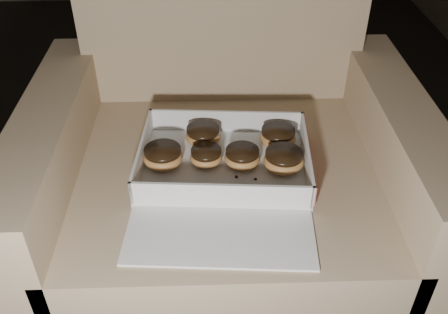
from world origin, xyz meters
TOP-DOWN VIEW (x-y plane):
  - armchair at (0.80, 0.16)m, footprint 0.87×0.73m
  - bakery_box at (0.79, 0.05)m, footprint 0.38×0.44m
  - donut_a at (0.83, 0.08)m, footprint 0.08×0.08m
  - donut_b at (0.92, 0.07)m, footprint 0.09×0.09m
  - donut_c at (0.75, 0.09)m, footprint 0.07×0.07m
  - donut_d at (0.66, 0.09)m, footprint 0.08×0.08m
  - donut_e at (0.75, 0.17)m, footprint 0.08×0.08m
  - donut_f at (0.92, 0.15)m, footprint 0.08×0.08m
  - crumb_a at (0.72, 0.02)m, footprint 0.01×0.01m
  - crumb_b at (0.82, 0.04)m, footprint 0.01×0.01m
  - crumb_c at (0.90, -0.01)m, footprint 0.01×0.01m
  - crumb_d at (0.85, 0.03)m, footprint 0.01×0.01m
  - crumb_e at (0.93, 0.05)m, footprint 0.01×0.01m

SIDE VIEW (x-z plane):
  - armchair at x=0.80m, z-range -0.17..0.74m
  - crumb_a at x=0.72m, z-range 0.41..0.42m
  - crumb_b at x=0.82m, z-range 0.41..0.42m
  - crumb_c at x=0.90m, z-range 0.41..0.42m
  - crumb_d at x=0.85m, z-range 0.41..0.42m
  - crumb_e at x=0.93m, z-range 0.41..0.42m
  - bakery_box at x=0.79m, z-range 0.39..0.45m
  - donut_c at x=0.75m, z-range 0.41..0.45m
  - donut_a at x=0.83m, z-range 0.41..0.45m
  - donut_e at x=0.75m, z-range 0.41..0.46m
  - donut_f at x=0.92m, z-range 0.41..0.46m
  - donut_d at x=0.66m, z-range 0.41..0.46m
  - donut_b at x=0.92m, z-range 0.41..0.46m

